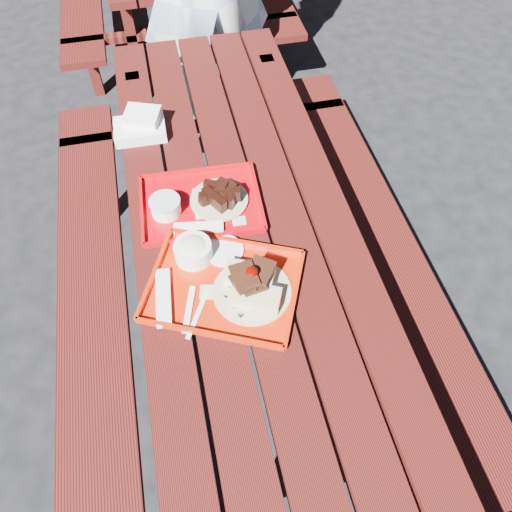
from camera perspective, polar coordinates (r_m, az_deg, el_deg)
ground at (r=2.28m, az=-0.84°, el=-9.18°), size 60.00×60.00×0.00m
picnic_table_near at (r=1.80m, az=-1.05°, el=-1.09°), size 1.41×2.40×0.75m
near_tray at (r=1.51m, az=-3.59°, el=-2.38°), size 0.55×0.50×0.14m
far_tray at (r=1.71m, az=-6.55°, el=5.98°), size 0.42×0.34×0.07m
white_cloth at (r=2.02m, az=-13.04°, el=14.29°), size 0.20×0.17×0.08m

